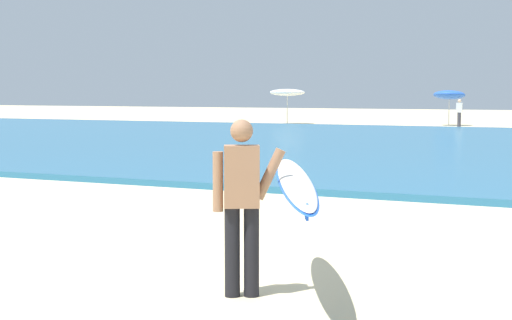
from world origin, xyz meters
TOP-DOWN VIEW (x-y plane):
  - ground_plane at (0.00, 0.00)m, footprint 160.00×160.00m
  - sea at (0.00, 20.21)m, footprint 120.00×28.00m
  - surfer_with_board at (2.12, -0.77)m, footprint 1.61×2.80m
  - beach_umbrella_0 at (-13.12, 36.61)m, footprint 2.16×2.16m
  - beach_umbrella_1 at (-3.61, 38.53)m, footprint 1.83×1.87m
  - beachgoer_near_row_left at (-2.61, 36.27)m, footprint 0.32×0.20m

SIDE VIEW (x-z plane):
  - ground_plane at x=0.00m, z-range 0.00..0.00m
  - sea at x=0.00m, z-range 0.00..0.14m
  - beachgoer_near_row_left at x=-2.61m, z-range 0.05..1.63m
  - surfer_with_board at x=2.12m, z-range 0.18..1.91m
  - beach_umbrella_1 at x=-3.61m, z-range 0.74..2.88m
  - beach_umbrella_0 at x=-13.12m, z-range 0.86..3.03m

